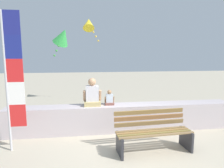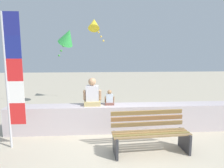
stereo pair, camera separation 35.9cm
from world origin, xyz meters
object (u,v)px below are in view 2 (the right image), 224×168
(person_adult, at_px, (92,95))
(kite_green, at_px, (67,37))
(person_child, at_px, (110,99))
(kite_yellow, at_px, (94,24))
(flag_banner, at_px, (12,75))
(park_bench, at_px, (150,133))

(person_adult, distance_m, kite_green, 3.27)
(person_child, relative_size, kite_yellow, 0.38)
(person_adult, xyz_separation_m, person_child, (0.48, 0.00, -0.13))
(person_child, bearing_deg, flag_banner, -157.62)
(person_adult, bearing_deg, flag_banner, -152.33)
(flag_banner, bearing_deg, person_adult, 27.67)
(park_bench, relative_size, person_adult, 2.26)
(park_bench, distance_m, flag_banner, 3.35)
(person_child, bearing_deg, kite_green, 120.42)
(park_bench, xyz_separation_m, person_adult, (-1.31, 1.32, 0.63))
(park_bench, xyz_separation_m, kite_yellow, (-1.30, 4.73, 3.04))
(person_adult, relative_size, flag_banner, 0.25)
(person_adult, height_order, kite_yellow, kite_yellow)
(flag_banner, bearing_deg, person_child, 22.38)
(kite_yellow, bearing_deg, person_adult, -90.21)
(flag_banner, distance_m, kite_green, 3.72)
(person_adult, bearing_deg, person_child, 0.05)
(person_child, bearing_deg, kite_yellow, 97.83)
(park_bench, relative_size, person_child, 4.09)
(kite_green, distance_m, kite_yellow, 1.48)
(person_child, height_order, flag_banner, flag_banner)
(person_adult, relative_size, kite_yellow, 0.69)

